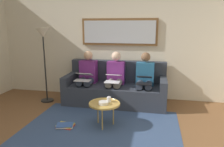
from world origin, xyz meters
The scene contains 15 objects.
wall_rear centered at (0.00, -2.60, 1.30)m, with size 6.00×0.12×2.60m, color beige.
area_rug centered at (0.00, -0.85, 0.00)m, with size 2.60×1.80×0.01m, color #33476B.
couch centered at (0.00, -2.12, 0.31)m, with size 2.20×0.90×0.90m.
framed_mirror centered at (0.00, -2.51, 1.55)m, with size 1.75×0.05×0.61m.
coffee_table centered at (-0.03, -0.90, 0.40)m, with size 0.53×0.53×0.42m.
cup centered at (-0.09, -0.98, 0.46)m, with size 0.07×0.07×0.09m, color silver.
bowl centered at (-0.03, -0.84, 0.44)m, with size 0.16×0.16×0.05m, color beige.
person_left centered at (-0.64, -2.05, 0.61)m, with size 0.38×0.58×1.14m.
laptop_black centered at (-0.64, -1.81, 0.62)m, with size 0.30×0.34×0.15m.
person_middle centered at (0.00, -2.05, 0.61)m, with size 0.38×0.58×1.14m.
laptop_white centered at (0.00, -1.81, 0.63)m, with size 0.31×0.36×0.16m.
person_right centered at (0.64, -2.05, 0.61)m, with size 0.38×0.58×1.14m.
laptop_silver centered at (0.64, -1.81, 0.62)m, with size 0.33×0.35×0.15m.
magazine_stack centered at (0.62, -0.72, 0.03)m, with size 0.32×0.27×0.04m.
standing_lamp centered at (1.55, -1.85, 1.37)m, with size 0.32×0.32×1.66m.
Camera 1 is at (-0.85, 2.44, 1.70)m, focal length 34.52 mm.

